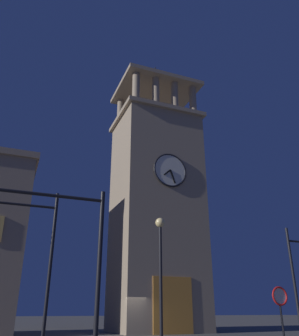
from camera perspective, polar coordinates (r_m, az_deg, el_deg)
The scene contains 5 objects.
clocktower at distance 31.86m, azimuth 1.12°, elevation -6.71°, with size 7.76×6.71×25.82m.
traffic_signal_near at distance 16.93m, azimuth -18.30°, elevation -11.84°, with size 2.93×0.41×6.85m.
traffic_signal_far at distance 12.33m, azimuth -14.32°, elevation -11.00°, with size 4.21×0.41×5.64m.
street_lamp at distance 16.23m, azimuth 1.80°, elevation -14.12°, with size 0.44×0.44×5.62m.
no_horn_sign at distance 16.55m, azimuth 20.49°, elevation -19.57°, with size 0.78×0.14×2.55m.
Camera 1 is at (8.53, 24.32, 1.59)m, focal length 37.45 mm.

